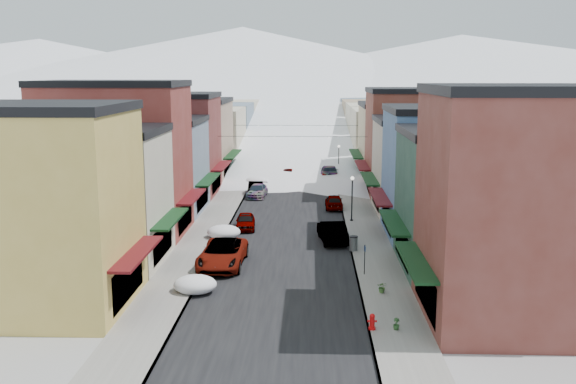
# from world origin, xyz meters

# --- Properties ---
(ground) EXTENTS (600.00, 600.00, 0.00)m
(ground) POSITION_xyz_m (0.00, 0.00, 0.00)
(ground) COLOR gray
(ground) RESTS_ON ground
(road) EXTENTS (10.00, 160.00, 0.01)m
(road) POSITION_xyz_m (0.00, 60.00, 0.01)
(road) COLOR black
(road) RESTS_ON ground
(sidewalk_left) EXTENTS (3.20, 160.00, 0.15)m
(sidewalk_left) POSITION_xyz_m (-6.60, 60.00, 0.07)
(sidewalk_left) COLOR gray
(sidewalk_left) RESTS_ON ground
(sidewalk_right) EXTENTS (3.20, 160.00, 0.15)m
(sidewalk_right) POSITION_xyz_m (6.60, 60.00, 0.07)
(sidewalk_right) COLOR gray
(sidewalk_right) RESTS_ON ground
(curb_left) EXTENTS (0.10, 160.00, 0.15)m
(curb_left) POSITION_xyz_m (-5.05, 60.00, 0.07)
(curb_left) COLOR slate
(curb_left) RESTS_ON ground
(curb_right) EXTENTS (0.10, 160.00, 0.15)m
(curb_right) POSITION_xyz_m (5.05, 60.00, 0.07)
(curb_right) COLOR slate
(curb_right) RESTS_ON ground
(bldg_l_yellow) EXTENTS (11.30, 8.70, 11.50)m
(bldg_l_yellow) POSITION_xyz_m (-13.19, 4.00, 5.76)
(bldg_l_yellow) COLOR gold
(bldg_l_yellow) RESTS_ON ground
(bldg_l_cream) EXTENTS (11.30, 8.20, 9.50)m
(bldg_l_cream) POSITION_xyz_m (-13.19, 12.50, 4.76)
(bldg_l_cream) COLOR beige
(bldg_l_cream) RESTS_ON ground
(bldg_l_brick_near) EXTENTS (12.30, 8.20, 12.50)m
(bldg_l_brick_near) POSITION_xyz_m (-13.69, 20.50, 6.26)
(bldg_l_brick_near) COLOR maroon
(bldg_l_brick_near) RESTS_ON ground
(bldg_l_grayblue) EXTENTS (11.30, 9.20, 9.00)m
(bldg_l_grayblue) POSITION_xyz_m (-13.19, 29.00, 4.51)
(bldg_l_grayblue) COLOR gray
(bldg_l_grayblue) RESTS_ON ground
(bldg_l_brick_far) EXTENTS (13.30, 9.20, 11.00)m
(bldg_l_brick_far) POSITION_xyz_m (-14.19, 38.00, 5.51)
(bldg_l_brick_far) COLOR maroon
(bldg_l_brick_far) RESTS_ON ground
(bldg_l_tan) EXTENTS (11.30, 11.20, 10.00)m
(bldg_l_tan) POSITION_xyz_m (-13.19, 48.00, 5.01)
(bldg_l_tan) COLOR #9D7D67
(bldg_l_tan) RESTS_ON ground
(bldg_r_brick_near) EXTENTS (12.30, 9.20, 12.50)m
(bldg_r_brick_near) POSITION_xyz_m (13.69, 3.00, 6.26)
(bldg_r_brick_near) COLOR maroon
(bldg_r_brick_near) RESTS_ON ground
(bldg_r_green) EXTENTS (11.30, 9.20, 9.50)m
(bldg_r_green) POSITION_xyz_m (13.19, 12.00, 4.76)
(bldg_r_green) COLOR #1E3E32
(bldg_r_green) RESTS_ON ground
(bldg_r_blue) EXTENTS (11.30, 9.20, 10.50)m
(bldg_r_blue) POSITION_xyz_m (13.19, 21.00, 5.26)
(bldg_r_blue) COLOR #426696
(bldg_r_blue) RESTS_ON ground
(bldg_r_cream) EXTENTS (12.30, 9.20, 9.00)m
(bldg_r_cream) POSITION_xyz_m (13.69, 30.00, 4.51)
(bldg_r_cream) COLOR beige
(bldg_r_cream) RESTS_ON ground
(bldg_r_brick_far) EXTENTS (13.30, 9.20, 11.50)m
(bldg_r_brick_far) POSITION_xyz_m (14.19, 39.00, 5.76)
(bldg_r_brick_far) COLOR maroon
(bldg_r_brick_far) RESTS_ON ground
(bldg_r_tan) EXTENTS (11.30, 11.20, 9.50)m
(bldg_r_tan) POSITION_xyz_m (13.19, 49.00, 4.76)
(bldg_r_tan) COLOR tan
(bldg_r_tan) RESTS_ON ground
(distant_blocks) EXTENTS (34.00, 55.00, 8.00)m
(distant_blocks) POSITION_xyz_m (0.00, 83.00, 4.00)
(distant_blocks) COLOR gray
(distant_blocks) RESTS_ON ground
(mountain_ridge) EXTENTS (670.00, 340.00, 34.00)m
(mountain_ridge) POSITION_xyz_m (-19.47, 277.18, 14.36)
(mountain_ridge) COLOR silver
(mountain_ridge) RESTS_ON ground
(overhead_cables) EXTENTS (16.40, 15.04, 0.04)m
(overhead_cables) POSITION_xyz_m (0.00, 47.50, 6.20)
(overhead_cables) COLOR black
(overhead_cables) RESTS_ON ground
(car_white_suv) EXTENTS (3.10, 6.43, 1.77)m
(car_white_suv) POSITION_xyz_m (-4.00, 12.05, 0.88)
(car_white_suv) COLOR #BABABC
(car_white_suv) RESTS_ON ground
(car_silver_sedan) EXTENTS (1.89, 4.06, 1.35)m
(car_silver_sedan) POSITION_xyz_m (-3.50, 22.75, 0.67)
(car_silver_sedan) COLOR gray
(car_silver_sedan) RESTS_ON ground
(car_dark_hatch) EXTENTS (1.67, 4.40, 1.43)m
(car_dark_hatch) POSITION_xyz_m (-3.96, 37.98, 0.72)
(car_dark_hatch) COLOR black
(car_dark_hatch) RESTS_ON ground
(car_silver_wagon) EXTENTS (2.18, 4.73, 1.34)m
(car_silver_wagon) POSITION_xyz_m (-3.69, 37.02, 0.67)
(car_silver_wagon) COLOR #A7A9B0
(car_silver_wagon) RESTS_ON ground
(car_green_sedan) EXTENTS (2.42, 5.30, 1.69)m
(car_green_sedan) POSITION_xyz_m (3.72, 18.79, 0.84)
(car_green_sedan) COLOR black
(car_green_sedan) RESTS_ON ground
(car_gray_suv) EXTENTS (1.69, 4.17, 1.42)m
(car_gray_suv) POSITION_xyz_m (4.30, 31.31, 0.71)
(car_gray_suv) COLOR #969A9E
(car_gray_suv) RESTS_ON ground
(car_black_sedan) EXTENTS (2.45, 5.88, 1.70)m
(car_black_sedan) POSITION_xyz_m (4.29, 49.17, 0.85)
(car_black_sedan) COLOR black
(car_black_sedan) RESTS_ON ground
(car_lane_silver) EXTENTS (1.86, 4.20, 1.40)m
(car_lane_silver) POSITION_xyz_m (-0.85, 48.28, 0.70)
(car_lane_silver) COLOR #ACB0B5
(car_lane_silver) RESTS_ON ground
(car_lane_white) EXTENTS (2.78, 5.00, 1.32)m
(car_lane_white) POSITION_xyz_m (0.94, 73.13, 0.66)
(car_lane_white) COLOR silver
(car_lane_white) RESTS_ON ground
(fire_hydrant) EXTENTS (0.49, 0.37, 0.84)m
(fire_hydrant) POSITION_xyz_m (5.20, 1.00, 0.53)
(fire_hydrant) COLOR red
(fire_hydrant) RESTS_ON sidewalk_right
(parking_sign) EXTENTS (0.08, 0.27, 1.99)m
(parking_sign) POSITION_xyz_m (5.55, 10.14, 1.31)
(parking_sign) COLOR black
(parking_sign) RESTS_ON sidewalk_right
(trash_can) EXTENTS (0.64, 0.64, 1.08)m
(trash_can) POSITION_xyz_m (5.20, 15.81, 0.70)
(trash_can) COLOR slate
(trash_can) RESTS_ON sidewalk_right
(streetlamp_near) EXTENTS (0.33, 0.33, 3.98)m
(streetlamp_near) POSITION_xyz_m (5.67, 25.58, 2.66)
(streetlamp_near) COLOR black
(streetlamp_near) RESTS_ON sidewalk_right
(streetlamp_far) EXTENTS (0.32, 0.32, 3.87)m
(streetlamp_far) POSITION_xyz_m (5.57, 51.37, 2.59)
(streetlamp_far) COLOR black
(streetlamp_far) RESTS_ON sidewalk_right
(planter_near) EXTENTS (0.70, 0.64, 0.67)m
(planter_near) POSITION_xyz_m (6.33, 6.63, 0.49)
(planter_near) COLOR #3D672E
(planter_near) RESTS_ON sidewalk_right
(planter_far) EXTENTS (0.42, 0.42, 0.61)m
(planter_far) POSITION_xyz_m (6.44, 1.00, 0.45)
(planter_far) COLOR #2A5326
(planter_far) RESTS_ON sidewalk_right
(snow_pile_near) EXTENTS (2.61, 2.80, 1.10)m
(snow_pile_near) POSITION_xyz_m (-4.88, 6.61, 0.53)
(snow_pile_near) COLOR white
(snow_pile_near) RESTS_ON ground
(snow_pile_mid) EXTENTS (2.68, 2.85, 1.13)m
(snow_pile_mid) POSITION_xyz_m (-4.88, 19.44, 0.54)
(snow_pile_mid) COLOR white
(snow_pile_mid) RESTS_ON ground
(snow_pile_far) EXTENTS (2.65, 2.83, 1.12)m
(snow_pile_far) POSITION_xyz_m (-4.28, 43.97, 0.54)
(snow_pile_far) COLOR white
(snow_pile_far) RESTS_ON ground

